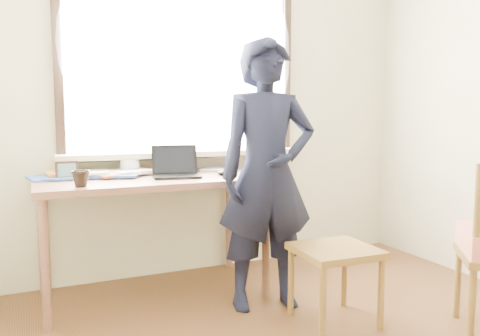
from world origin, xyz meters
name	(u,v)px	position (x,y,z in m)	size (l,w,h in m)	color
room_shell	(351,14)	(-0.02, 0.20, 1.64)	(3.52, 4.02, 2.61)	beige
desk	(153,190)	(-0.53, 1.63, 0.72)	(1.49, 0.75, 0.80)	brown
laptop	(176,169)	(-0.38, 1.59, 0.85)	(0.35, 0.30, 0.21)	black
mug_white	(130,167)	(-0.64, 1.86, 0.85)	(0.14, 0.14, 0.11)	white
mug_dark	(81,179)	(-1.02, 1.38, 0.85)	(0.10, 0.10, 0.10)	black
mouse	(223,173)	(-0.06, 1.53, 0.82)	(0.09, 0.06, 0.03)	black
desk_clutter	(92,173)	(-0.90, 1.85, 0.82)	(0.88, 0.47, 0.04)	white
book_a	(81,174)	(-0.96, 1.90, 0.81)	(0.22, 0.30, 0.03)	white
book_b	(204,169)	(-0.07, 1.90, 0.81)	(0.17, 0.23, 0.02)	white
picture_frame	(67,171)	(-1.07, 1.73, 0.86)	(0.14, 0.02, 0.11)	black
work_chair	(335,259)	(0.31, 0.73, 0.38)	(0.46, 0.44, 0.45)	brown
person	(267,175)	(0.07, 1.12, 0.85)	(0.62, 0.40, 1.69)	black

